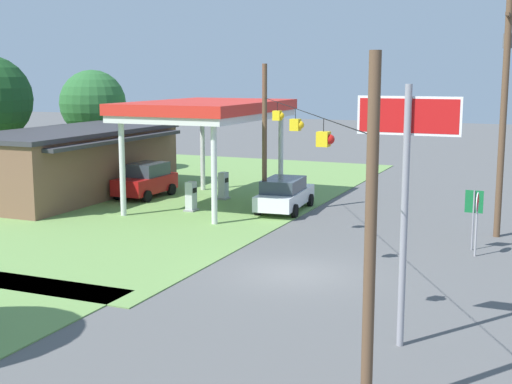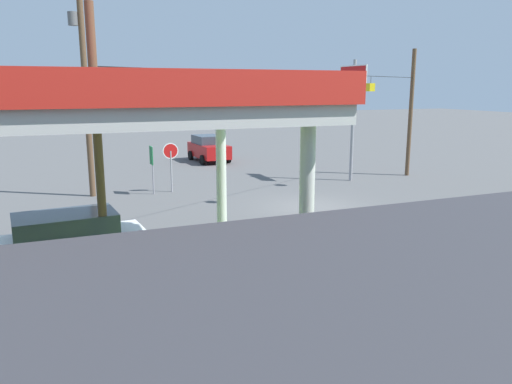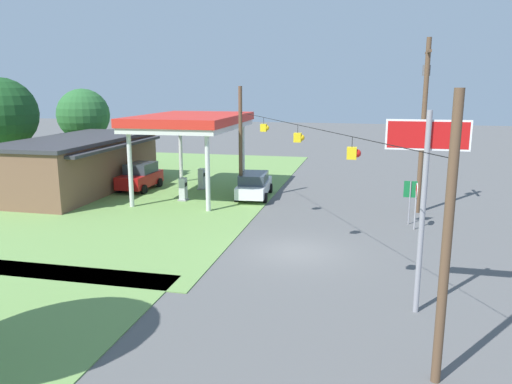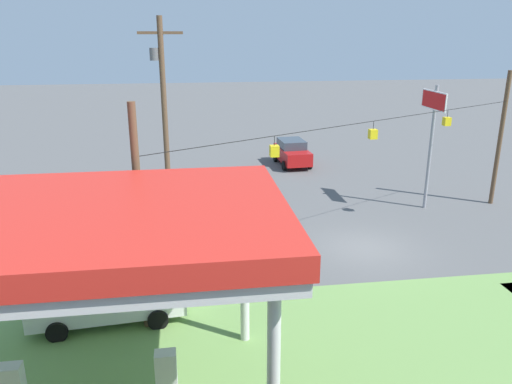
% 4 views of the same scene
% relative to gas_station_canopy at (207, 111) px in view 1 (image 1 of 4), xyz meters
% --- Properties ---
extents(ground_plane, '(160.00, 160.00, 0.00)m').
position_rel_gas_station_canopy_xyz_m(ground_plane, '(-10.43, -8.72, -4.99)').
color(ground_plane, '#565656').
extents(grass_verge_station_corner, '(36.00, 28.00, 0.04)m').
position_rel_gas_station_canopy_xyz_m(grass_verge_station_corner, '(2.00, 8.48, -4.97)').
color(grass_verge_station_corner, '#6B934C').
rests_on(grass_verge_station_corner, ground).
extents(gas_station_canopy, '(9.86, 6.39, 5.51)m').
position_rel_gas_station_canopy_xyz_m(gas_station_canopy, '(0.00, 0.00, 0.00)').
color(gas_station_canopy, silver).
rests_on(gas_station_canopy, ground).
extents(gas_station_store, '(13.81, 6.70, 3.81)m').
position_rel_gas_station_canopy_xyz_m(gas_station_store, '(-0.31, 8.46, -3.07)').
color(gas_station_store, brown).
rests_on(gas_station_store, ground).
extents(fuel_pump_near, '(0.71, 0.56, 1.53)m').
position_rel_gas_station_canopy_xyz_m(fuel_pump_near, '(-1.88, -0.00, -4.27)').
color(fuel_pump_near, gray).
rests_on(fuel_pump_near, ground).
extents(fuel_pump_far, '(0.71, 0.56, 1.53)m').
position_rel_gas_station_canopy_xyz_m(fuel_pump_far, '(1.88, -0.00, -4.27)').
color(fuel_pump_far, gray).
rests_on(fuel_pump_far, ground).
extents(car_at_pumps_front, '(5.17, 2.43, 1.72)m').
position_rel_gas_station_canopy_xyz_m(car_at_pumps_front, '(0.06, -4.33, -4.10)').
color(car_at_pumps_front, white).
rests_on(car_at_pumps_front, ground).
extents(car_at_pumps_rear, '(4.15, 2.18, 1.95)m').
position_rel_gas_station_canopy_xyz_m(car_at_pumps_rear, '(0.77, 4.32, -4.00)').
color(car_at_pumps_rear, '#AD1414').
rests_on(car_at_pumps_rear, ground).
extents(stop_sign_roadside, '(0.80, 0.08, 2.50)m').
position_rel_gas_station_canopy_xyz_m(stop_sign_roadside, '(-5.45, -14.30, -3.18)').
color(stop_sign_roadside, '#99999E').
rests_on(stop_sign_roadside, ground).
extents(stop_sign_overhead, '(0.22, 2.58, 6.71)m').
position_rel_gas_station_canopy_xyz_m(stop_sign_overhead, '(-15.58, -13.56, -0.15)').
color(stop_sign_overhead, gray).
rests_on(stop_sign_overhead, ground).
extents(route_sign, '(0.10, 0.70, 2.40)m').
position_rel_gas_station_canopy_xyz_m(route_sign, '(-4.44, -14.07, -3.28)').
color(route_sign, gray).
rests_on(route_sign, ground).
extents(utility_pole_main, '(2.20, 0.44, 10.09)m').
position_rel_gas_station_canopy_xyz_m(utility_pole_main, '(-1.59, -14.77, 0.64)').
color(utility_pole_main, brown).
rests_on(utility_pole_main, ground).
extents(signal_span_gantry, '(18.85, 10.24, 7.41)m').
position_rel_gas_station_canopy_xyz_m(signal_span_gantry, '(-10.43, -8.73, -0.99)').
color(signal_span_gantry, brown).
rests_on(signal_span_gantry, ground).
extents(tree_far_back, '(4.60, 4.60, 7.18)m').
position_rel_gas_station_canopy_xyz_m(tree_far_back, '(8.20, 13.15, -0.13)').
color(tree_far_back, '#4C3828').
rests_on(tree_far_back, ground).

